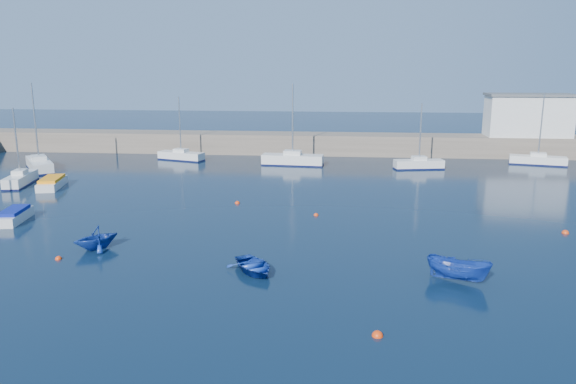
# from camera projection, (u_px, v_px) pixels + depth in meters

# --- Properties ---
(ground) EXTENTS (220.00, 220.00, 0.00)m
(ground) POSITION_uv_depth(u_px,v_px,m) (208.00, 293.00, 29.12)
(ground) COLOR #0B1D32
(ground) RESTS_ON ground
(back_wall) EXTENTS (96.00, 4.50, 2.60)m
(back_wall) POSITION_uv_depth(u_px,v_px,m) (289.00, 143.00, 73.45)
(back_wall) COLOR #706355
(back_wall) RESTS_ON ground
(harbor_office) EXTENTS (10.00, 4.00, 5.00)m
(harbor_office) POSITION_uv_depth(u_px,v_px,m) (528.00, 116.00, 69.89)
(harbor_office) COLOR silver
(harbor_office) RESTS_ON back_wall
(sailboat_3) EXTENTS (2.56, 5.77, 7.47)m
(sailboat_3) POSITION_uv_depth(u_px,v_px,m) (21.00, 179.00, 54.63)
(sailboat_3) COLOR silver
(sailboat_3) RESTS_ON ground
(sailboat_4) EXTENTS (5.90, 7.12, 9.52)m
(sailboat_4) POSITION_uv_depth(u_px,v_px,m) (39.00, 164.00, 62.25)
(sailboat_4) COLOR silver
(sailboat_4) RESTS_ON ground
(sailboat_5) EXTENTS (6.02, 3.35, 7.67)m
(sailboat_5) POSITION_uv_depth(u_px,v_px,m) (181.00, 156.00, 68.49)
(sailboat_5) COLOR silver
(sailboat_5) RESTS_ON ground
(sailboat_6) EXTENTS (7.20, 2.54, 9.33)m
(sailboat_6) POSITION_uv_depth(u_px,v_px,m) (293.00, 159.00, 65.16)
(sailboat_6) COLOR silver
(sailboat_6) RESTS_ON ground
(sailboat_7) EXTENTS (5.67, 2.53, 7.31)m
(sailboat_7) POSITION_uv_depth(u_px,v_px,m) (419.00, 164.00, 62.81)
(sailboat_7) COLOR silver
(sailboat_7) RESTS_ON ground
(sailboat_8) EXTENTS (6.44, 3.16, 8.15)m
(sailboat_8) POSITION_uv_depth(u_px,v_px,m) (538.00, 160.00, 65.43)
(sailboat_8) COLOR silver
(sailboat_8) RESTS_ON ground
(motorboat_1) EXTENTS (1.94, 4.12, 0.97)m
(motorboat_1) POSITION_uv_depth(u_px,v_px,m) (14.00, 216.00, 42.08)
(motorboat_1) COLOR silver
(motorboat_1) RESTS_ON ground
(motorboat_2) EXTENTS (2.67, 5.07, 0.99)m
(motorboat_2) POSITION_uv_depth(u_px,v_px,m) (52.00, 183.00, 53.47)
(motorboat_2) COLOR silver
(motorboat_2) RESTS_ON ground
(dinghy_center) EXTENTS (3.93, 4.21, 0.71)m
(dinghy_center) POSITION_uv_depth(u_px,v_px,m) (254.00, 266.00, 31.91)
(dinghy_center) COLOR #16379C
(dinghy_center) RESTS_ON ground
(dinghy_left) EXTENTS (3.77, 3.79, 1.51)m
(dinghy_left) POSITION_uv_depth(u_px,v_px,m) (96.00, 238.00, 35.77)
(dinghy_left) COLOR #16379C
(dinghy_left) RESTS_ON ground
(dinghy_right) EXTENTS (3.76, 2.72, 1.36)m
(dinghy_right) POSITION_uv_depth(u_px,v_px,m) (458.00, 270.00, 30.49)
(dinghy_right) COLOR #16379C
(dinghy_right) RESTS_ON ground
(buoy_0) EXTENTS (0.41, 0.41, 0.41)m
(buoy_0) POSITION_uv_depth(u_px,v_px,m) (59.00, 259.00, 34.08)
(buoy_0) COLOR red
(buoy_0) RESTS_ON ground
(buoy_1) EXTENTS (0.39, 0.39, 0.39)m
(buoy_1) POSITION_uv_depth(u_px,v_px,m) (316.00, 215.00, 43.79)
(buoy_1) COLOR red
(buoy_1) RESTS_ON ground
(buoy_3) EXTENTS (0.43, 0.43, 0.43)m
(buoy_3) POSITION_uv_depth(u_px,v_px,m) (237.00, 203.00, 47.54)
(buoy_3) COLOR red
(buoy_3) RESTS_ON ground
(buoy_4) EXTENTS (0.49, 0.49, 0.49)m
(buoy_4) POSITION_uv_depth(u_px,v_px,m) (565.00, 233.00, 39.24)
(buoy_4) COLOR red
(buoy_4) RESTS_ON ground
(buoy_5) EXTENTS (0.50, 0.50, 0.50)m
(buoy_5) POSITION_uv_depth(u_px,v_px,m) (377.00, 336.00, 24.52)
(buoy_5) COLOR red
(buoy_5) RESTS_ON ground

